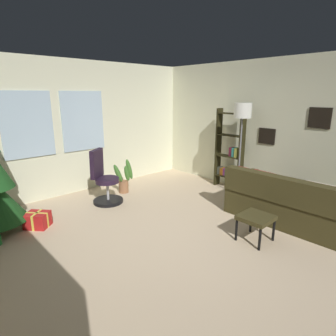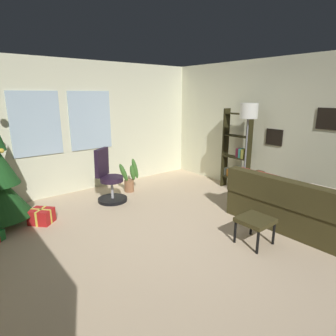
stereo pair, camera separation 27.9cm
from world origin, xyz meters
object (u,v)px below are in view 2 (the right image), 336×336
footstool (255,222)px  bookshelf (237,155)px  couch (303,207)px  gift_box_red (41,216)px  office_chair (109,181)px  floor_lamp (248,119)px  potted_plant (130,178)px

footstool → bookshelf: 2.38m
couch → gift_box_red: bearing=140.6°
office_chair → floor_lamp: (2.14, -1.53, 1.17)m
gift_box_red → office_chair: 1.36m
office_chair → potted_plant: bearing=20.9°
floor_lamp → potted_plant: (-1.54, 1.76, -1.27)m
footstool → potted_plant: size_ratio=0.63×
potted_plant → couch: bearing=-67.0°
gift_box_red → couch: bearing=-39.4°
couch → potted_plant: couch is taller
office_chair → floor_lamp: size_ratio=0.55×
gift_box_red → floor_lamp: (3.46, -1.33, 1.45)m
floor_lamp → footstool: bearing=-138.5°
couch → bookshelf: 1.91m
office_chair → floor_lamp: bearing=-35.6°
footstool → gift_box_red: 3.30m
gift_box_red → bookshelf: bookshelf is taller
couch → bookshelf: bookshelf is taller
footstool → couch: bearing=-6.3°
potted_plant → footstool: bearing=-86.2°
footstool → gift_box_red: size_ratio=1.00×
couch → office_chair: size_ratio=1.81×
gift_box_red → office_chair: bearing=8.7°
couch → floor_lamp: 1.84m
couch → footstool: couch is taller
bookshelf → potted_plant: size_ratio=2.48×
couch → office_chair: office_chair is taller
gift_box_red → floor_lamp: 3.98m
couch → potted_plant: bearing=113.0°
couch → office_chair: bearing=123.8°
office_chair → potted_plant: size_ratio=1.48×
couch → floor_lamp: size_ratio=1.00×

